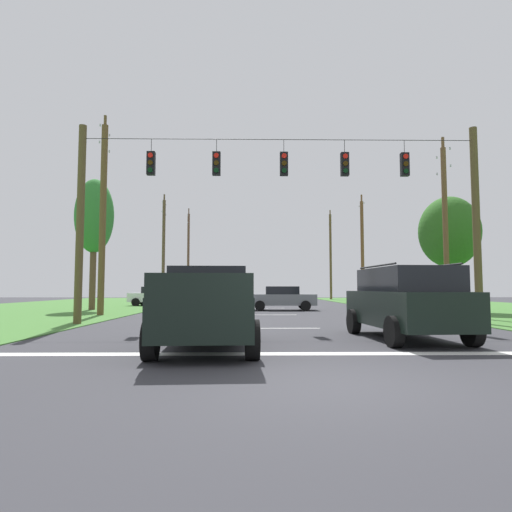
{
  "coord_description": "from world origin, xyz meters",
  "views": [
    {
      "loc": [
        -1.25,
        -6.62,
        1.43
      ],
      "look_at": [
        -0.93,
        13.71,
        2.91
      ],
      "focal_mm": 30.7,
      "sensor_mm": 36.0,
      "label": 1
    }
  ],
  "objects_px": {
    "distant_car_far_parked": "(282,298)",
    "utility_pole_mid_right": "(445,225)",
    "tree_roadside_left": "(94,217)",
    "distant_car_crossing_white": "(157,296)",
    "distant_car_oncoming": "(211,299)",
    "tree_roadside_right": "(449,232)",
    "suv_black": "(405,301)",
    "pickup_truck": "(207,307)",
    "utility_pole_distant_left": "(188,254)",
    "utility_pole_distant_right": "(164,248)",
    "overhead_signal_span": "(280,211)",
    "utility_pole_far_right": "(362,251)",
    "utility_pole_far_left": "(103,215)",
    "utility_pole_near_left": "(331,254)"
  },
  "relations": [
    {
      "from": "pickup_truck",
      "to": "distant_car_far_parked",
      "type": "bearing_deg",
      "value": 79.81
    },
    {
      "from": "distant_car_far_parked",
      "to": "utility_pole_mid_right",
      "type": "distance_m",
      "value": 10.69
    },
    {
      "from": "utility_pole_mid_right",
      "to": "pickup_truck",
      "type": "bearing_deg",
      "value": -133.93
    },
    {
      "from": "pickup_truck",
      "to": "distant_car_crossing_white",
      "type": "xyz_separation_m",
      "value": [
        -6.27,
        24.26,
        -0.18
      ]
    },
    {
      "from": "utility_pole_far_right",
      "to": "tree_roadside_right",
      "type": "height_order",
      "value": "utility_pole_far_right"
    },
    {
      "from": "utility_pole_far_right",
      "to": "utility_pole_distant_right",
      "type": "relative_size",
      "value": 0.98
    },
    {
      "from": "overhead_signal_span",
      "to": "suv_black",
      "type": "bearing_deg",
      "value": -58.72
    },
    {
      "from": "utility_pole_distant_right",
      "to": "tree_roadside_right",
      "type": "xyz_separation_m",
      "value": [
        19.69,
        -12.76,
        -0.15
      ]
    },
    {
      "from": "distant_car_far_parked",
      "to": "utility_pole_distant_right",
      "type": "xyz_separation_m",
      "value": [
        -9.73,
        10.61,
        4.13
      ]
    },
    {
      "from": "pickup_truck",
      "to": "distant_car_crossing_white",
      "type": "distance_m",
      "value": 25.05
    },
    {
      "from": "tree_roadside_right",
      "to": "utility_pole_distant_left",
      "type": "bearing_deg",
      "value": 125.01
    },
    {
      "from": "distant_car_far_parked",
      "to": "utility_pole_mid_right",
      "type": "height_order",
      "value": "utility_pole_mid_right"
    },
    {
      "from": "pickup_truck",
      "to": "distant_car_far_parked",
      "type": "distance_m",
      "value": 17.75
    },
    {
      "from": "pickup_truck",
      "to": "distant_car_far_parked",
      "type": "xyz_separation_m",
      "value": [
        3.14,
        17.47,
        -0.18
      ]
    },
    {
      "from": "overhead_signal_span",
      "to": "utility_pole_mid_right",
      "type": "relative_size",
      "value": 1.73
    },
    {
      "from": "overhead_signal_span",
      "to": "distant_car_crossing_white",
      "type": "bearing_deg",
      "value": 115.81
    },
    {
      "from": "utility_pole_distant_right",
      "to": "tree_roadside_right",
      "type": "bearing_deg",
      "value": -32.95
    },
    {
      "from": "distant_car_far_parked",
      "to": "utility_pole_distant_left",
      "type": "bearing_deg",
      "value": 110.47
    },
    {
      "from": "distant_car_crossing_white",
      "to": "utility_pole_far_left",
      "type": "relative_size",
      "value": 0.42
    },
    {
      "from": "overhead_signal_span",
      "to": "utility_pole_distant_right",
      "type": "distance_m",
      "value": 23.2
    },
    {
      "from": "utility_pole_far_left",
      "to": "tree_roadside_right",
      "type": "xyz_separation_m",
      "value": [
        19.79,
        3.09,
        -0.49
      ]
    },
    {
      "from": "tree_roadside_left",
      "to": "utility_pole_distant_left",
      "type": "bearing_deg",
      "value": 84.2
    },
    {
      "from": "utility_pole_mid_right",
      "to": "utility_pole_far_right",
      "type": "xyz_separation_m",
      "value": [
        -0.3,
        15.46,
        -0.02
      ]
    },
    {
      "from": "distant_car_crossing_white",
      "to": "utility_pole_far_left",
      "type": "xyz_separation_m",
      "value": [
        -0.42,
        -12.02,
        4.46
      ]
    },
    {
      "from": "distant_car_oncoming",
      "to": "tree_roadside_right",
      "type": "bearing_deg",
      "value": 5.35
    },
    {
      "from": "distant_car_oncoming",
      "to": "distant_car_far_parked",
      "type": "xyz_separation_m",
      "value": [
        4.25,
        3.48,
        0.0
      ]
    },
    {
      "from": "distant_car_oncoming",
      "to": "utility_pole_far_left",
      "type": "height_order",
      "value": "utility_pole_far_left"
    },
    {
      "from": "utility_pole_far_left",
      "to": "utility_pole_near_left",
      "type": "bearing_deg",
      "value": 59.92
    },
    {
      "from": "tree_roadside_left",
      "to": "distant_car_crossing_white",
      "type": "bearing_deg",
      "value": 66.38
    },
    {
      "from": "tree_roadside_right",
      "to": "pickup_truck",
      "type": "bearing_deg",
      "value": -130.53
    },
    {
      "from": "overhead_signal_span",
      "to": "utility_pole_far_left",
      "type": "relative_size",
      "value": 1.52
    },
    {
      "from": "suv_black",
      "to": "tree_roadside_left",
      "type": "distance_m",
      "value": 22.35
    },
    {
      "from": "utility_pole_far_right",
      "to": "utility_pole_far_left",
      "type": "relative_size",
      "value": 0.9
    },
    {
      "from": "distant_car_oncoming",
      "to": "utility_pole_distant_left",
      "type": "height_order",
      "value": "utility_pole_distant_left"
    },
    {
      "from": "overhead_signal_span",
      "to": "pickup_truck",
      "type": "bearing_deg",
      "value": -108.72
    },
    {
      "from": "utility_pole_mid_right",
      "to": "tree_roadside_right",
      "type": "height_order",
      "value": "utility_pole_mid_right"
    },
    {
      "from": "utility_pole_near_left",
      "to": "utility_pole_far_right",
      "type": "bearing_deg",
      "value": -90.67
    },
    {
      "from": "distant_car_oncoming",
      "to": "tree_roadside_right",
      "type": "distance_m",
      "value": 14.81
    },
    {
      "from": "distant_car_oncoming",
      "to": "tree_roadside_left",
      "type": "distance_m",
      "value": 10.28
    },
    {
      "from": "utility_pole_mid_right",
      "to": "utility_pole_distant_left",
      "type": "bearing_deg",
      "value": 119.14
    },
    {
      "from": "utility_pole_far_right",
      "to": "utility_pole_distant_left",
      "type": "relative_size",
      "value": 0.85
    },
    {
      "from": "suv_black",
      "to": "tree_roadside_right",
      "type": "xyz_separation_m",
      "value": [
        7.72,
        13.83,
        3.71
      ]
    },
    {
      "from": "utility_pole_mid_right",
      "to": "tree_roadside_right",
      "type": "relative_size",
      "value": 1.34
    },
    {
      "from": "utility_pole_far_left",
      "to": "tree_roadside_left",
      "type": "height_order",
      "value": "utility_pole_far_left"
    },
    {
      "from": "distant_car_oncoming",
      "to": "utility_pole_far_left",
      "type": "xyz_separation_m",
      "value": [
        -5.58,
        -1.76,
        4.46
      ]
    },
    {
      "from": "pickup_truck",
      "to": "utility_pole_distant_left",
      "type": "relative_size",
      "value": 0.48
    },
    {
      "from": "suv_black",
      "to": "distant_car_crossing_white",
      "type": "relative_size",
      "value": 1.1
    },
    {
      "from": "utility_pole_distant_right",
      "to": "tree_roadside_left",
      "type": "relative_size",
      "value": 1.14
    },
    {
      "from": "distant_car_crossing_white",
      "to": "suv_black",
      "type": "bearing_deg",
      "value": -62.9
    },
    {
      "from": "pickup_truck",
      "to": "utility_pole_far_left",
      "type": "bearing_deg",
      "value": 118.66
    }
  ]
}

